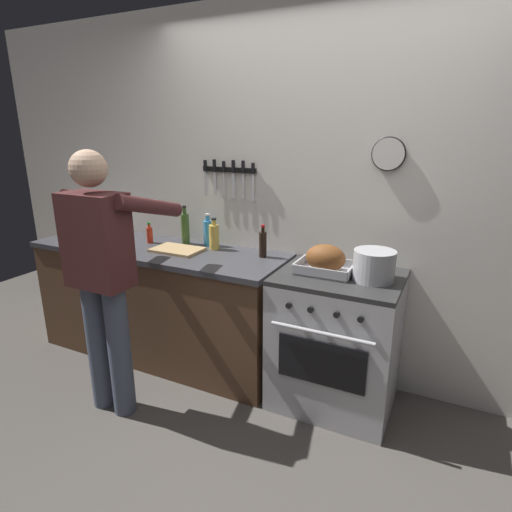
{
  "coord_description": "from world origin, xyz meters",
  "views": [
    {
      "loc": [
        0.83,
        -1.44,
        1.77
      ],
      "look_at": [
        -0.29,
        0.85,
        0.99
      ],
      "focal_mm": 29.49,
      "sensor_mm": 36.0,
      "label": 1
    }
  ],
  "objects_px": {
    "bottle_dish_soap": "(208,232)",
    "bottle_soy_sauce": "(263,244)",
    "stock_pot": "(374,266)",
    "bottle_hot_sauce": "(150,235)",
    "roasting_pan": "(325,260)",
    "bottle_cooking_oil": "(214,236)",
    "stove": "(336,340)",
    "cutting_board": "(177,250)",
    "bottle_olive_oil": "(185,228)",
    "person_cook": "(103,270)"
  },
  "relations": [
    {
      "from": "bottle_cooking_oil",
      "to": "cutting_board",
      "type": "bearing_deg",
      "value": -143.12
    },
    {
      "from": "cutting_board",
      "to": "roasting_pan",
      "type": "bearing_deg",
      "value": 0.55
    },
    {
      "from": "roasting_pan",
      "to": "bottle_dish_soap",
      "type": "distance_m",
      "value": 1.03
    },
    {
      "from": "cutting_board",
      "to": "bottle_dish_soap",
      "type": "distance_m",
      "value": 0.28
    },
    {
      "from": "cutting_board",
      "to": "bottle_olive_oil",
      "type": "relative_size",
      "value": 1.2
    },
    {
      "from": "bottle_cooking_oil",
      "to": "bottle_soy_sauce",
      "type": "relative_size",
      "value": 1.03
    },
    {
      "from": "stove",
      "to": "roasting_pan",
      "type": "bearing_deg",
      "value": -179.72
    },
    {
      "from": "bottle_olive_oil",
      "to": "bottle_hot_sauce",
      "type": "distance_m",
      "value": 0.3
    },
    {
      "from": "stove",
      "to": "bottle_cooking_oil",
      "type": "bearing_deg",
      "value": 171.24
    },
    {
      "from": "stock_pot",
      "to": "bottle_cooking_oil",
      "type": "height_order",
      "value": "bottle_cooking_oil"
    },
    {
      "from": "roasting_pan",
      "to": "bottle_dish_soap",
      "type": "height_order",
      "value": "bottle_dish_soap"
    },
    {
      "from": "bottle_dish_soap",
      "to": "bottle_hot_sauce",
      "type": "relative_size",
      "value": 1.52
    },
    {
      "from": "cutting_board",
      "to": "bottle_hot_sauce",
      "type": "xyz_separation_m",
      "value": [
        -0.33,
        0.1,
        0.06
      ]
    },
    {
      "from": "stove",
      "to": "bottle_olive_oil",
      "type": "height_order",
      "value": "bottle_olive_oil"
    },
    {
      "from": "stove",
      "to": "bottle_cooking_oil",
      "type": "xyz_separation_m",
      "value": [
        -1.0,
        0.15,
        0.55
      ]
    },
    {
      "from": "roasting_pan",
      "to": "cutting_board",
      "type": "height_order",
      "value": "roasting_pan"
    },
    {
      "from": "cutting_board",
      "to": "bottle_cooking_oil",
      "type": "height_order",
      "value": "bottle_cooking_oil"
    },
    {
      "from": "bottle_dish_soap",
      "to": "stove",
      "type": "bearing_deg",
      "value": -11.49
    },
    {
      "from": "bottle_olive_oil",
      "to": "stove",
      "type": "bearing_deg",
      "value": -8.29
    },
    {
      "from": "stock_pot",
      "to": "roasting_pan",
      "type": "bearing_deg",
      "value": 178.82
    },
    {
      "from": "stove",
      "to": "stock_pot",
      "type": "xyz_separation_m",
      "value": [
        0.2,
        -0.01,
        0.54
      ]
    },
    {
      "from": "bottle_soy_sauce",
      "to": "stove",
      "type": "bearing_deg",
      "value": -12.78
    },
    {
      "from": "roasting_pan",
      "to": "bottle_cooking_oil",
      "type": "relative_size",
      "value": 1.48
    },
    {
      "from": "stove",
      "to": "person_cook",
      "type": "height_order",
      "value": "person_cook"
    },
    {
      "from": "bottle_cooking_oil",
      "to": "person_cook",
      "type": "bearing_deg",
      "value": -107.91
    },
    {
      "from": "bottle_olive_oil",
      "to": "bottle_hot_sauce",
      "type": "xyz_separation_m",
      "value": [
        -0.27,
        -0.1,
        -0.06
      ]
    },
    {
      "from": "bottle_dish_soap",
      "to": "bottle_cooking_oil",
      "type": "bearing_deg",
      "value": -35.42
    },
    {
      "from": "person_cook",
      "to": "roasting_pan",
      "type": "relative_size",
      "value": 4.72
    },
    {
      "from": "stove",
      "to": "cutting_board",
      "type": "xyz_separation_m",
      "value": [
        -1.22,
        -0.01,
        0.46
      ]
    },
    {
      "from": "bottle_hot_sauce",
      "to": "bottle_olive_oil",
      "type": "bearing_deg",
      "value": 20.26
    },
    {
      "from": "person_cook",
      "to": "bottle_hot_sauce",
      "type": "bearing_deg",
      "value": 15.16
    },
    {
      "from": "stove",
      "to": "bottle_hot_sauce",
      "type": "relative_size",
      "value": 5.51
    },
    {
      "from": "person_cook",
      "to": "stock_pot",
      "type": "relative_size",
      "value": 6.74
    },
    {
      "from": "person_cook",
      "to": "stove",
      "type": "bearing_deg",
      "value": -66.67
    },
    {
      "from": "bottle_hot_sauce",
      "to": "bottle_cooking_oil",
      "type": "height_order",
      "value": "bottle_cooking_oil"
    },
    {
      "from": "cutting_board",
      "to": "person_cook",
      "type": "bearing_deg",
      "value": -94.29
    },
    {
      "from": "person_cook",
      "to": "bottle_olive_oil",
      "type": "xyz_separation_m",
      "value": [
        -0.01,
        0.87,
        0.07
      ]
    },
    {
      "from": "bottle_dish_soap",
      "to": "bottle_soy_sauce",
      "type": "bearing_deg",
      "value": -9.99
    },
    {
      "from": "person_cook",
      "to": "bottle_dish_soap",
      "type": "bearing_deg",
      "value": -15.82
    },
    {
      "from": "person_cook",
      "to": "cutting_board",
      "type": "xyz_separation_m",
      "value": [
        0.05,
        0.67,
        -0.04
      ]
    },
    {
      "from": "person_cook",
      "to": "bottle_olive_oil",
      "type": "bearing_deg",
      "value": -4.24
    },
    {
      "from": "bottle_hot_sauce",
      "to": "bottle_soy_sauce",
      "type": "bearing_deg",
      "value": 2.8
    },
    {
      "from": "person_cook",
      "to": "cutting_board",
      "type": "relative_size",
      "value": 4.61
    },
    {
      "from": "person_cook",
      "to": "bottle_soy_sauce",
      "type": "distance_m",
      "value": 1.07
    },
    {
      "from": "stock_pot",
      "to": "bottle_hot_sauce",
      "type": "xyz_separation_m",
      "value": [
        -1.76,
        0.09,
        -0.03
      ]
    },
    {
      "from": "bottle_hot_sauce",
      "to": "person_cook",
      "type": "bearing_deg",
      "value": -69.88
    },
    {
      "from": "bottle_olive_oil",
      "to": "bottle_cooking_oil",
      "type": "distance_m",
      "value": 0.29
    },
    {
      "from": "stove",
      "to": "cutting_board",
      "type": "height_order",
      "value": "cutting_board"
    },
    {
      "from": "bottle_olive_oil",
      "to": "bottle_dish_soap",
      "type": "distance_m",
      "value": 0.19
    },
    {
      "from": "bottle_dish_soap",
      "to": "bottle_cooking_oil",
      "type": "relative_size",
      "value": 1.04
    }
  ]
}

